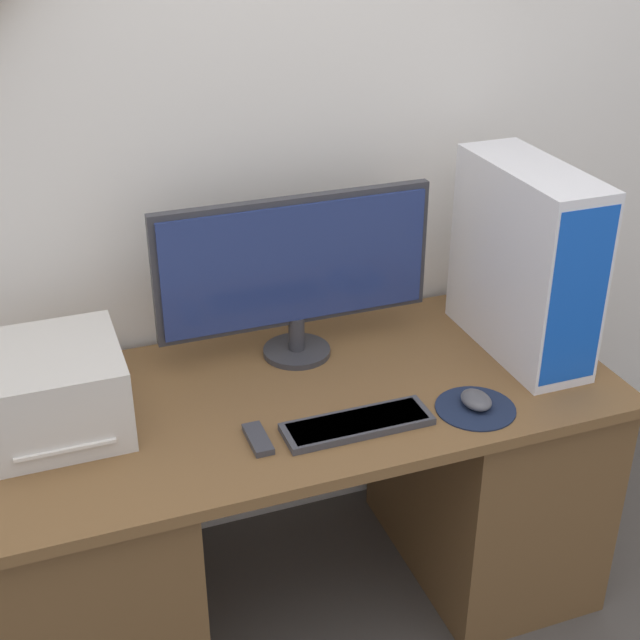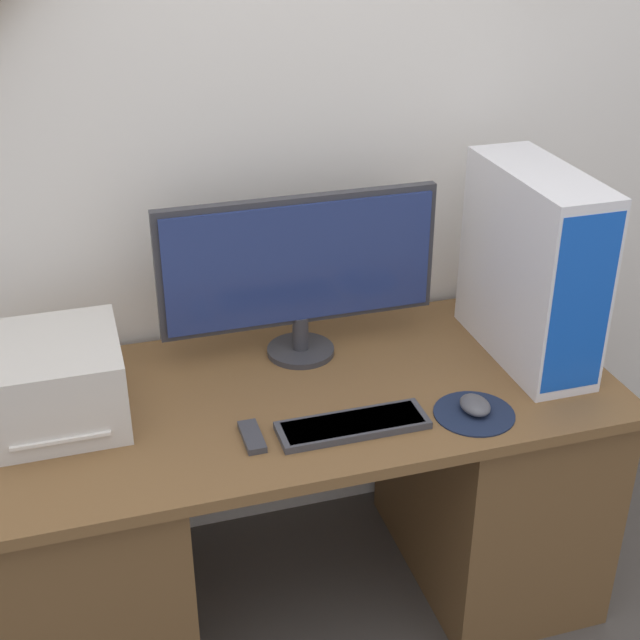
# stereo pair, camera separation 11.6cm
# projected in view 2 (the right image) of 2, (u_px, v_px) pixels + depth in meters

# --- Properties ---
(wall_back) EXTENTS (6.40, 0.13, 2.70)m
(wall_back) POSITION_uv_depth(u_px,v_px,m) (254.00, 91.00, 2.29)
(wall_back) COLOR white
(wall_back) RESTS_ON ground_plane
(desk) EXTENTS (1.59, 0.73, 0.71)m
(desk) POSITION_uv_depth(u_px,v_px,m) (302.00, 497.00, 2.40)
(desk) COLOR brown
(desk) RESTS_ON ground_plane
(monitor) EXTENTS (0.73, 0.18, 0.44)m
(monitor) POSITION_uv_depth(u_px,v_px,m) (299.00, 267.00, 2.29)
(monitor) COLOR #333338
(monitor) RESTS_ON desk
(keyboard) EXTENTS (0.36, 0.11, 0.02)m
(keyboard) POSITION_uv_depth(u_px,v_px,m) (353.00, 425.00, 2.09)
(keyboard) COLOR #3D3D42
(keyboard) RESTS_ON desk
(mousepad) EXTENTS (0.20, 0.20, 0.00)m
(mousepad) POSITION_uv_depth(u_px,v_px,m) (474.00, 414.00, 2.14)
(mousepad) COLOR #19233D
(mousepad) RESTS_ON desk
(mouse) EXTENTS (0.07, 0.09, 0.03)m
(mouse) POSITION_uv_depth(u_px,v_px,m) (475.00, 405.00, 2.14)
(mouse) COLOR #4C4C51
(mouse) RESTS_ON mousepad
(computer_tower) EXTENTS (0.18, 0.48, 0.51)m
(computer_tower) POSITION_uv_depth(u_px,v_px,m) (532.00, 266.00, 2.29)
(computer_tower) COLOR white
(computer_tower) RESTS_ON desk
(printer) EXTENTS (0.31, 0.34, 0.20)m
(printer) POSITION_uv_depth(u_px,v_px,m) (55.00, 382.00, 2.08)
(printer) COLOR beige
(printer) RESTS_ON desk
(remote_control) EXTENTS (0.04, 0.12, 0.02)m
(remote_control) POSITION_uv_depth(u_px,v_px,m) (252.00, 437.00, 2.05)
(remote_control) COLOR #38383D
(remote_control) RESTS_ON desk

